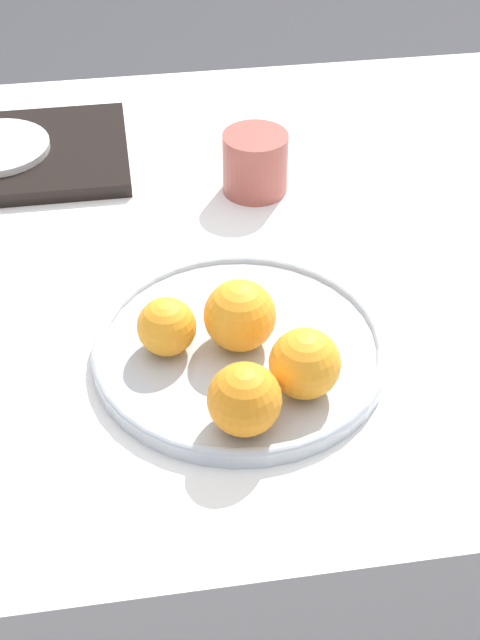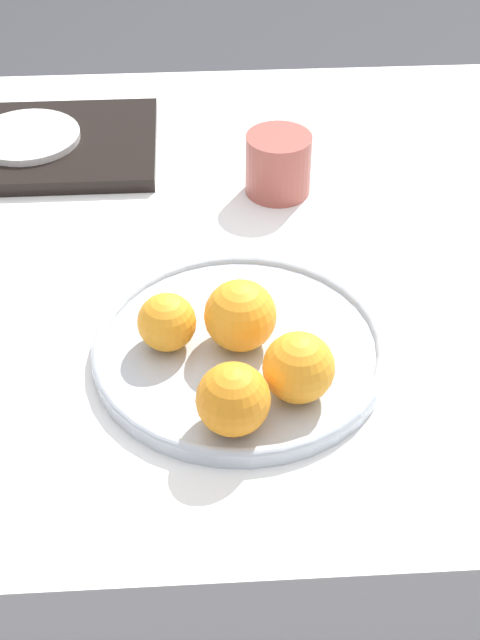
% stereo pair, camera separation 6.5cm
% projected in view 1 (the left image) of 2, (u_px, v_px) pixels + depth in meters
% --- Properties ---
extents(ground_plane, '(12.00, 12.00, 0.00)m').
position_uv_depth(ground_plane, '(309.00, 559.00, 1.59)').
color(ground_plane, '#38383D').
extents(table, '(1.46, 0.97, 0.71)m').
position_uv_depth(table, '(321.00, 423.00, 1.35)').
color(table, white).
rests_on(table, ground_plane).
extents(fruit_platter, '(0.31, 0.31, 0.02)m').
position_uv_depth(fruit_platter, '(240.00, 348.00, 0.94)').
color(fruit_platter, '#B2BCC6').
rests_on(fruit_platter, table).
extents(orange_0, '(0.07, 0.07, 0.07)m').
position_uv_depth(orange_0, '(305.00, 364.00, 0.87)').
color(orange_0, orange).
rests_on(orange_0, fruit_platter).
extents(orange_1, '(0.08, 0.08, 0.08)m').
position_uv_depth(orange_1, '(240.00, 316.00, 0.92)').
color(orange_1, orange).
rests_on(orange_1, fruit_platter).
extents(orange_2, '(0.07, 0.07, 0.07)m').
position_uv_depth(orange_2, '(244.00, 399.00, 0.83)').
color(orange_2, orange).
rests_on(orange_2, fruit_platter).
extents(orange_3, '(0.06, 0.06, 0.06)m').
position_uv_depth(orange_3, '(167.00, 327.00, 0.92)').
color(orange_3, orange).
rests_on(orange_3, fruit_platter).
extents(cup_2, '(0.09, 0.09, 0.08)m').
position_uv_depth(cup_2, '(255.00, 163.00, 1.17)').
color(cup_2, '#9E4C42').
rests_on(cup_2, table).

